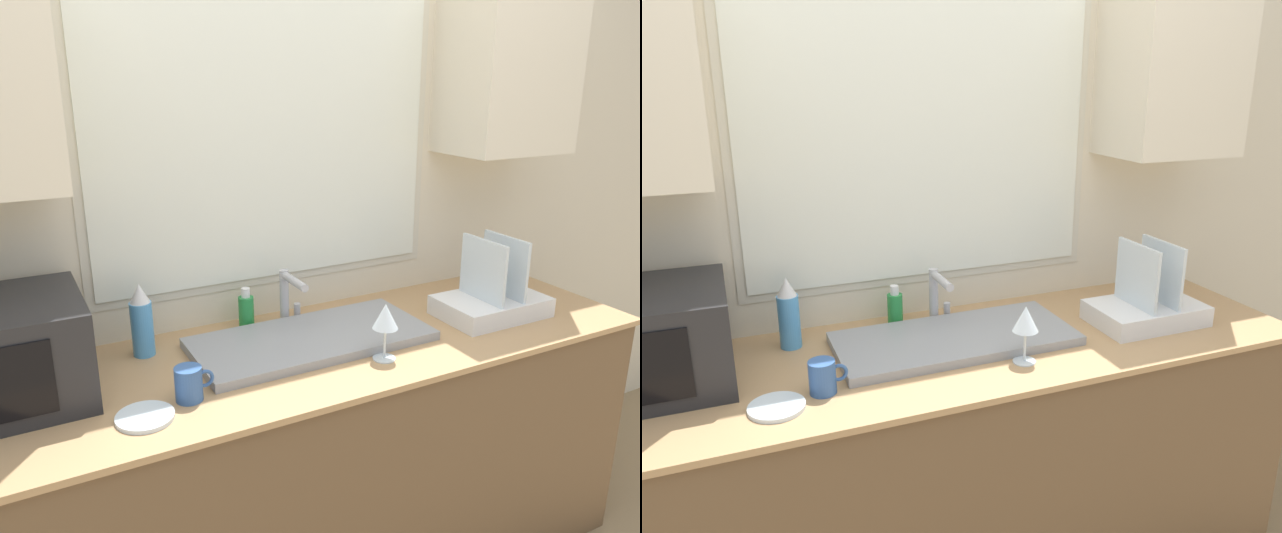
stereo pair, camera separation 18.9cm
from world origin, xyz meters
TOP-DOWN VIEW (x-y plane):
  - countertop at (0.00, 0.33)m, footprint 2.29×0.70m
  - wall_back at (0.00, 0.67)m, footprint 6.00×0.38m
  - sink_basin at (-0.00, 0.36)m, footprint 0.77×0.35m
  - faucet at (0.00, 0.54)m, footprint 0.08×0.18m
  - microwave at (-0.88, 0.42)m, footprint 0.41×0.40m
  - dish_rack at (0.69, 0.27)m, footprint 0.38×0.25m
  - spray_bottle at (-0.50, 0.53)m, footprint 0.07×0.07m
  - soap_bottle at (-0.14, 0.58)m, footprint 0.05×0.05m
  - mug_near_sink at (-0.46, 0.19)m, footprint 0.11×0.07m
  - wine_glass at (0.14, 0.15)m, footprint 0.08×0.08m
  - small_plate at (-0.59, 0.15)m, footprint 0.15×0.15m

SIDE VIEW (x-z plane):
  - countertop at x=0.00m, z-range 0.00..0.90m
  - small_plate at x=-0.59m, z-range 0.90..0.91m
  - sink_basin at x=0.00m, z-range 0.90..0.93m
  - mug_near_sink at x=-0.46m, z-range 0.90..0.99m
  - dish_rack at x=0.69m, z-range 0.81..1.10m
  - soap_bottle at x=-0.14m, z-range 0.89..1.03m
  - spray_bottle at x=-0.50m, z-range 0.89..1.13m
  - faucet at x=0.00m, z-range 0.92..1.11m
  - wine_glass at x=0.14m, z-range 0.94..1.13m
  - microwave at x=-0.88m, z-range 0.90..1.18m
  - wall_back at x=0.00m, z-range 0.08..2.68m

